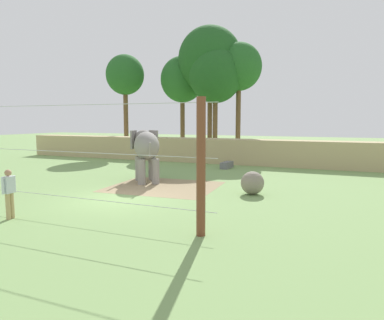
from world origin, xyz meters
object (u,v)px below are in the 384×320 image
at_px(enrichment_ball, 252,183).
at_px(feed_trough, 227,165).
at_px(elephant, 146,148).
at_px(zookeeper, 9,192).

xyz_separation_m(enrichment_ball, feed_trough, (-3.61, 7.73, -0.30)).
distance_m(enrichment_ball, feed_trough, 8.53).
distance_m(elephant, feed_trough, 7.21).
bearing_deg(zookeeper, enrichment_ball, 46.91).
xyz_separation_m(elephant, enrichment_ball, (6.09, -1.15, -1.30)).
bearing_deg(enrichment_ball, zookeeper, -133.09).
relative_size(enrichment_ball, zookeeper, 0.62).
xyz_separation_m(elephant, zookeeper, (-0.48, -8.16, -0.89)).
height_order(zookeeper, feed_trough, zookeeper).
bearing_deg(feed_trough, elephant, -110.66).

